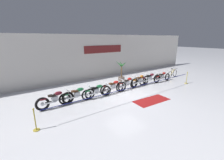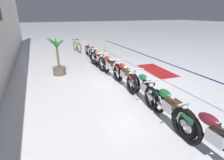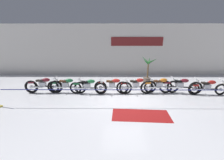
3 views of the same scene
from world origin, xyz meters
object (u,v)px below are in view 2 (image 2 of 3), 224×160
(motorcycle_maroon_0, at_px, (213,139))
(motorcycle_red_4, at_px, (109,66))
(motorcycle_red_3, at_px, (124,75))
(bicycle, at_px, (77,47))
(potted_palm_left_of_row, at_px, (58,60))
(motorcycle_maroon_6, at_px, (93,55))
(stanchion_far_left, at_px, (175,69))
(floor_banner, at_px, (156,70))
(motorcycle_green_1, at_px, (168,107))
(stanchion_mid_left, at_px, (105,47))
(motorcycle_green_2, at_px, (145,88))
(motorcycle_red_7, at_px, (90,50))
(motorcycle_orange_5, at_px, (99,59))

(motorcycle_maroon_0, xyz_separation_m, motorcycle_red_4, (5.45, -0.02, 0.01))
(motorcycle_red_3, xyz_separation_m, bicycle, (7.53, 0.23, -0.09))
(potted_palm_left_of_row, bearing_deg, motorcycle_maroon_6, -56.23)
(bicycle, relative_size, stanchion_far_left, 0.15)
(motorcycle_maroon_6, xyz_separation_m, bicycle, (3.59, 0.19, -0.09))
(motorcycle_red_3, distance_m, floor_banner, 2.81)
(motorcycle_maroon_0, bearing_deg, floor_banner, -26.13)
(motorcycle_green_1, bearing_deg, stanchion_mid_left, -11.01)
(motorcycle_green_2, xyz_separation_m, potted_palm_left_of_row, (3.91, 2.29, 0.25))
(motorcycle_red_7, distance_m, stanchion_mid_left, 2.03)
(motorcycle_red_4, bearing_deg, motorcycle_maroon_0, 179.83)
(motorcycle_green_2, height_order, floor_banner, motorcycle_green_2)
(motorcycle_maroon_0, distance_m, stanchion_far_left, 3.70)
(motorcycle_red_7, distance_m, potted_palm_left_of_row, 3.76)
(stanchion_far_left, height_order, floor_banner, stanchion_far_left)
(motorcycle_orange_5, distance_m, stanchion_mid_left, 4.31)
(motorcycle_red_4, xyz_separation_m, bicycle, (6.15, 0.16, -0.09))
(motorcycle_red_4, xyz_separation_m, motorcycle_maroon_6, (2.56, -0.03, 0.00))
(motorcycle_red_3, relative_size, motorcycle_red_4, 0.93)
(motorcycle_maroon_6, relative_size, stanchion_mid_left, 2.29)
(motorcycle_green_2, bearing_deg, floor_banner, -42.85)
(motorcycle_maroon_0, xyz_separation_m, motorcycle_maroon_6, (8.01, -0.04, 0.01))
(motorcycle_red_3, xyz_separation_m, motorcycle_red_4, (1.38, 0.07, -0.00))
(motorcycle_green_1, bearing_deg, motorcycle_maroon_0, 179.77)
(motorcycle_red_4, bearing_deg, motorcycle_green_1, 179.85)
(motorcycle_maroon_6, distance_m, motorcycle_red_7, 1.46)
(floor_banner, bearing_deg, bicycle, 26.52)
(motorcycle_red_3, bearing_deg, bicycle, 1.72)
(stanchion_far_left, bearing_deg, motorcycle_red_3, 63.43)
(motorcycle_green_2, bearing_deg, motorcycle_green_1, 173.57)
(motorcycle_maroon_6, height_order, stanchion_mid_left, stanchion_mid_left)
(motorcycle_red_4, xyz_separation_m, floor_banner, (-0.19, -2.57, -0.48))
(motorcycle_orange_5, xyz_separation_m, floor_banner, (-1.56, -2.58, -0.48))
(motorcycle_red_4, bearing_deg, motorcycle_green_2, -177.24)
(motorcycle_green_2, height_order, bicycle, bicycle)
(motorcycle_red_3, distance_m, bicycle, 7.53)
(motorcycle_green_1, distance_m, stanchion_mid_left, 9.55)
(motorcycle_green_2, distance_m, stanchion_mid_left, 8.25)
(motorcycle_red_7, bearing_deg, motorcycle_maroon_6, 172.39)
(motorcycle_green_2, distance_m, bicycle, 8.96)
(motorcycle_maroon_0, height_order, stanchion_far_left, stanchion_far_left)
(motorcycle_orange_5, xyz_separation_m, stanchion_mid_left, (3.90, -1.83, -0.12))
(bicycle, bearing_deg, stanchion_far_left, -166.80)
(motorcycle_green_1, xyz_separation_m, stanchion_far_left, (1.85, -1.82, 0.28))
(motorcycle_orange_5, relative_size, motorcycle_maroon_6, 0.97)
(bicycle, bearing_deg, motorcycle_green_2, -178.13)
(motorcycle_red_4, relative_size, stanchion_far_left, 0.20)
(motorcycle_maroon_0, height_order, motorcycle_green_2, motorcycle_maroon_0)
(potted_palm_left_of_row, bearing_deg, motorcycle_maroon_0, -161.97)
(motorcycle_orange_5, distance_m, bicycle, 4.79)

